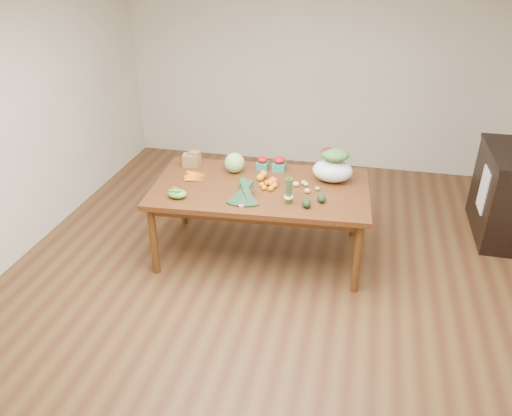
% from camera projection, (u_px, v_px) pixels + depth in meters
% --- Properties ---
extents(floor, '(6.00, 6.00, 0.00)m').
position_uv_depth(floor, '(266.00, 290.00, 4.52)').
color(floor, brown).
rests_on(floor, ground).
extents(room_walls, '(5.02, 6.02, 2.70)m').
position_uv_depth(room_walls, '(268.00, 151.00, 3.87)').
color(room_walls, silver).
rests_on(room_walls, floor).
extents(dining_table, '(2.09, 1.26, 0.75)m').
position_uv_depth(dining_table, '(260.00, 220.00, 4.88)').
color(dining_table, '#533213').
rests_on(dining_table, floor).
extents(cabinet, '(0.52, 1.02, 0.94)m').
position_uv_depth(cabinet, '(506.00, 194.00, 5.17)').
color(cabinet, black).
rests_on(cabinet, floor).
extents(dish_towel, '(0.02, 0.28, 0.45)m').
position_uv_depth(dish_towel, '(483.00, 190.00, 5.07)').
color(dish_towel, white).
rests_on(dish_towel, cabinet).
extents(paper_bag, '(0.22, 0.19, 0.15)m').
position_uv_depth(paper_bag, '(191.00, 159.00, 5.08)').
color(paper_bag, olive).
rests_on(paper_bag, dining_table).
extents(cabbage, '(0.20, 0.20, 0.20)m').
position_uv_depth(cabbage, '(235.00, 163.00, 4.93)').
color(cabbage, '#86B065').
rests_on(cabbage, dining_table).
extents(strawberry_basket_a, '(0.12, 0.12, 0.10)m').
position_uv_depth(strawberry_basket_a, '(263.00, 164.00, 5.03)').
color(strawberry_basket_a, '#B2190B').
rests_on(strawberry_basket_a, dining_table).
extents(strawberry_basket_b, '(0.13, 0.13, 0.11)m').
position_uv_depth(strawberry_basket_b, '(279.00, 165.00, 4.99)').
color(strawberry_basket_b, red).
rests_on(strawberry_basket_b, dining_table).
extents(orange_a, '(0.07, 0.07, 0.07)m').
position_uv_depth(orange_a, '(260.00, 178.00, 4.78)').
color(orange_a, orange).
rests_on(orange_a, dining_table).
extents(orange_b, '(0.08, 0.08, 0.08)m').
position_uv_depth(orange_b, '(263.00, 174.00, 4.84)').
color(orange_b, orange).
rests_on(orange_b, dining_table).
extents(orange_c, '(0.09, 0.09, 0.09)m').
position_uv_depth(orange_c, '(273.00, 181.00, 4.69)').
color(orange_c, orange).
rests_on(orange_c, dining_table).
extents(mandarin_cluster, '(0.19, 0.19, 0.08)m').
position_uv_depth(mandarin_cluster, '(270.00, 184.00, 4.65)').
color(mandarin_cluster, orange).
rests_on(mandarin_cluster, dining_table).
extents(carrots, '(0.23, 0.23, 0.03)m').
position_uv_depth(carrots, '(196.00, 176.00, 4.85)').
color(carrots, orange).
rests_on(carrots, dining_table).
extents(snap_pea_bag, '(0.17, 0.13, 0.08)m').
position_uv_depth(snap_pea_bag, '(177.00, 194.00, 4.47)').
color(snap_pea_bag, green).
rests_on(snap_pea_bag, dining_table).
extents(kale_bunch, '(0.35, 0.42, 0.16)m').
position_uv_depth(kale_bunch, '(243.00, 194.00, 4.38)').
color(kale_bunch, black).
rests_on(kale_bunch, dining_table).
extents(asparagus_bundle, '(0.09, 0.12, 0.26)m').
position_uv_depth(asparagus_bundle, '(289.00, 191.00, 4.34)').
color(asparagus_bundle, '#4F7033').
rests_on(asparagus_bundle, dining_table).
extents(potato_a, '(0.06, 0.05, 0.05)m').
position_uv_depth(potato_a, '(296.00, 184.00, 4.68)').
color(potato_a, '#CFC077').
rests_on(potato_a, dining_table).
extents(potato_b, '(0.06, 0.05, 0.05)m').
position_uv_depth(potato_b, '(307.00, 191.00, 4.56)').
color(potato_b, tan).
rests_on(potato_b, dining_table).
extents(potato_c, '(0.05, 0.04, 0.04)m').
position_uv_depth(potato_c, '(306.00, 184.00, 4.68)').
color(potato_c, tan).
rests_on(potato_c, dining_table).
extents(potato_d, '(0.06, 0.05, 0.05)m').
position_uv_depth(potato_d, '(304.00, 183.00, 4.71)').
color(potato_d, tan).
rests_on(potato_d, dining_table).
extents(potato_e, '(0.05, 0.04, 0.04)m').
position_uv_depth(potato_e, '(317.00, 189.00, 4.61)').
color(potato_e, tan).
rests_on(potato_e, dining_table).
extents(avocado_a, '(0.11, 0.13, 0.08)m').
position_uv_depth(avocado_a, '(306.00, 203.00, 4.32)').
color(avocado_a, black).
rests_on(avocado_a, dining_table).
extents(avocado_b, '(0.11, 0.13, 0.08)m').
position_uv_depth(avocado_b, '(321.00, 198.00, 4.40)').
color(avocado_b, black).
rests_on(avocado_b, dining_table).
extents(salad_bag, '(0.40, 0.32, 0.30)m').
position_uv_depth(salad_bag, '(333.00, 167.00, 4.73)').
color(salad_bag, white).
rests_on(salad_bag, dining_table).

